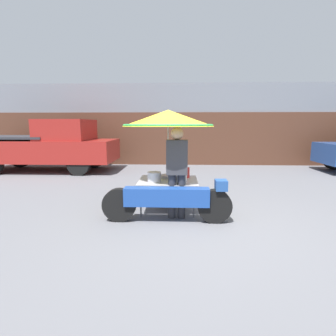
# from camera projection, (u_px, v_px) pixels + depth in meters

# --- Properties ---
(ground_plane) EXTENTS (36.00, 36.00, 0.00)m
(ground_plane) POSITION_uv_depth(u_px,v_px,m) (192.00, 223.00, 4.62)
(ground_plane) COLOR slate
(shopfront_building) EXTENTS (28.00, 2.06, 3.43)m
(shopfront_building) POSITION_uv_depth(u_px,v_px,m) (184.00, 125.00, 12.09)
(shopfront_building) COLOR gray
(shopfront_building) RESTS_ON ground
(vendor_motorcycle_cart) EXTENTS (2.29, 1.77, 1.99)m
(vendor_motorcycle_cart) POSITION_uv_depth(u_px,v_px,m) (168.00, 136.00, 4.98)
(vendor_motorcycle_cart) COLOR black
(vendor_motorcycle_cart) RESTS_ON ground
(vendor_person) EXTENTS (0.38, 0.22, 1.67)m
(vendor_person) POSITION_uv_depth(u_px,v_px,m) (177.00, 168.00, 4.73)
(vendor_person) COLOR #2D2D33
(vendor_person) RESTS_ON ground
(pickup_truck) EXTENTS (5.10, 1.96, 1.90)m
(pickup_truck) POSITION_uv_depth(u_px,v_px,m) (49.00, 146.00, 9.71)
(pickup_truck) COLOR black
(pickup_truck) RESTS_ON ground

